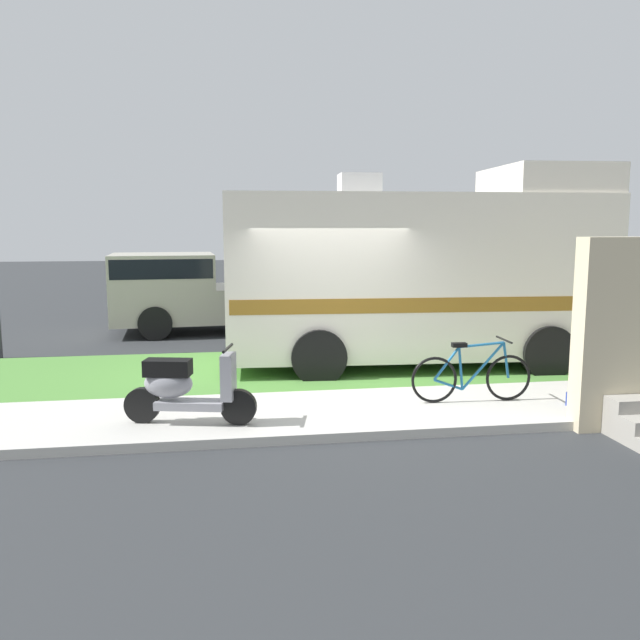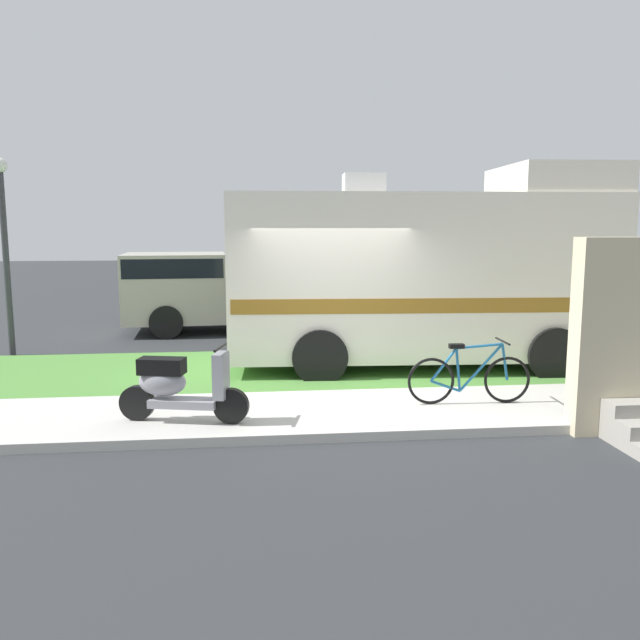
{
  "view_description": "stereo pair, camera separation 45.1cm",
  "coord_description": "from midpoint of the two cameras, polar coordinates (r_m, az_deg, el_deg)",
  "views": [
    {
      "loc": [
        -1.69,
        -9.32,
        2.52
      ],
      "look_at": [
        -0.21,
        0.3,
        1.1
      ],
      "focal_mm": 35.97,
      "sensor_mm": 36.0,
      "label": 1
    },
    {
      "loc": [
        -1.25,
        -9.38,
        2.52
      ],
      "look_at": [
        -0.21,
        0.3,
        1.1
      ],
      "focal_mm": 35.97,
      "sensor_mm": 36.0,
      "label": 2
    }
  ],
  "objects": [
    {
      "name": "street_lamp_post",
      "position": [
        13.71,
        -25.43,
        6.77
      ],
      "size": [
        0.28,
        0.28,
        3.81
      ],
      "color": "#333338",
      "rests_on": "ground"
    },
    {
      "name": "pickup_truck_near",
      "position": [
        15.74,
        -8.73,
        2.66
      ],
      "size": [
        5.38,
        2.49,
        1.88
      ],
      "color": "#B7B29E",
      "rests_on": "ground"
    },
    {
      "name": "grass_strip",
      "position": [
        11.23,
        1.56,
        -4.46
      ],
      "size": [
        24.0,
        3.4,
        0.08
      ],
      "color": "#4C8438",
      "rests_on": "ground"
    },
    {
      "name": "bicycle",
      "position": [
        9.05,
        14.54,
        -4.96
      ],
      "size": [
        1.7,
        0.52,
        0.88
      ],
      "color": "black",
      "rests_on": "ground"
    },
    {
      "name": "sidewalk",
      "position": [
        8.64,
        3.97,
        -8.27
      ],
      "size": [
        24.0,
        2.0,
        0.12
      ],
      "color": "beige",
      "rests_on": "ground"
    },
    {
      "name": "scooter",
      "position": [
        8.09,
        -10.94,
        -5.76
      ],
      "size": [
        1.63,
        0.62,
        0.97
      ],
      "color": "black",
      "rests_on": "ground"
    },
    {
      "name": "bottle_green",
      "position": [
        9.27,
        22.52,
        -6.73
      ],
      "size": [
        0.07,
        0.07,
        0.23
      ],
      "color": "navy",
      "rests_on": "ground"
    },
    {
      "name": "motorhome_rv",
      "position": [
        11.55,
        10.34,
        4.11
      ],
      "size": [
        6.69,
        2.78,
        3.57
      ],
      "color": "silver",
      "rests_on": "ground"
    },
    {
      "name": "ground_plane",
      "position": [
        9.79,
        2.74,
        -6.62
      ],
      "size": [
        80.0,
        80.0,
        0.0
      ],
      "primitive_type": "plane",
      "color": "#2D3033"
    }
  ]
}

